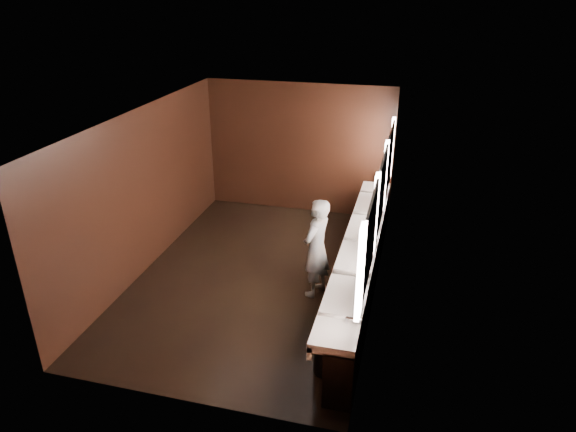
{
  "coord_description": "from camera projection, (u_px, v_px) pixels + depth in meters",
  "views": [
    {
      "loc": [
        2.41,
        -7.29,
        4.65
      ],
      "look_at": [
        0.53,
        0.0,
        1.21
      ],
      "focal_mm": 32.0,
      "sensor_mm": 36.0,
      "label": 1
    }
  ],
  "objects": [
    {
      "name": "sink_counter",
      "position": [
        363.0,
        264.0,
        8.28
      ],
      "size": [
        0.55,
        5.4,
        1.01
      ],
      "color": "black",
      "rests_on": "floor"
    },
    {
      "name": "trash_bin",
      "position": [
        326.0,
        355.0,
        6.62
      ],
      "size": [
        0.41,
        0.41,
        0.52
      ],
      "primitive_type": "cylinder",
      "rotation": [
        0.0,
        0.0,
        -0.29
      ],
      "color": "black",
      "rests_on": "floor"
    },
    {
      "name": "wall_back",
      "position": [
        299.0,
        149.0,
        10.96
      ],
      "size": [
        4.0,
        0.02,
        2.8
      ],
      "primitive_type": "cube",
      "color": "black",
      "rests_on": "floor"
    },
    {
      "name": "mirror_band",
      "position": [
        381.0,
        193.0,
        7.72
      ],
      "size": [
        0.06,
        5.03,
        1.15
      ],
      "color": "white",
      "rests_on": "wall_right"
    },
    {
      "name": "wall_front",
      "position": [
        174.0,
        304.0,
        5.67
      ],
      "size": [
        4.0,
        0.02,
        2.8
      ],
      "primitive_type": "cube",
      "color": "black",
      "rests_on": "floor"
    },
    {
      "name": "floor",
      "position": [
        258.0,
        276.0,
        8.9
      ],
      "size": [
        6.0,
        6.0,
        0.0
      ],
      "primitive_type": "plane",
      "color": "black",
      "rests_on": "ground"
    },
    {
      "name": "wall_right",
      "position": [
        381.0,
        215.0,
        7.86
      ],
      "size": [
        0.02,
        6.0,
        2.8
      ],
      "primitive_type": "cube",
      "color": "black",
      "rests_on": "floor"
    },
    {
      "name": "person",
      "position": [
        317.0,
        248.0,
        8.09
      ],
      "size": [
        0.57,
        0.7,
        1.65
      ],
      "primitive_type": "imported",
      "rotation": [
        0.0,
        0.0,
        -1.91
      ],
      "color": "#81A7C1",
      "rests_on": "floor"
    },
    {
      "name": "wall_left",
      "position": [
        145.0,
        190.0,
        8.77
      ],
      "size": [
        0.02,
        6.0,
        2.8
      ],
      "primitive_type": "cube",
      "color": "black",
      "rests_on": "floor"
    },
    {
      "name": "ceiling",
      "position": [
        254.0,
        116.0,
        7.73
      ],
      "size": [
        4.0,
        6.0,
        0.02
      ],
      "primitive_type": "cube",
      "color": "#2D2D2B",
      "rests_on": "wall_back"
    }
  ]
}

